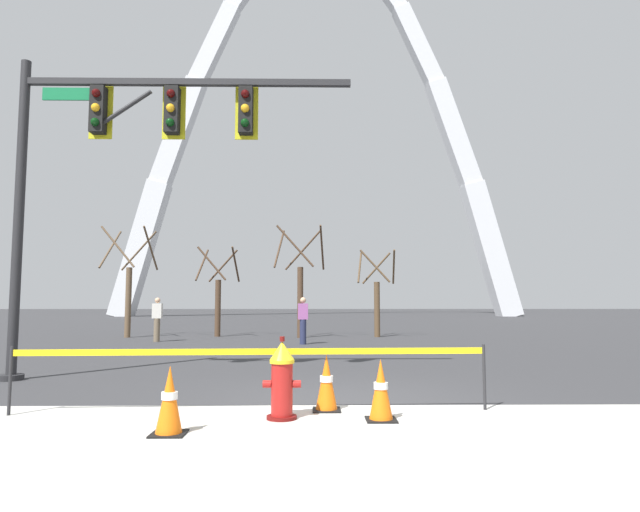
# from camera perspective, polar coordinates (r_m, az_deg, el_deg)

# --- Properties ---
(ground_plane) EXTENTS (240.00, 240.00, 0.00)m
(ground_plane) POSITION_cam_1_polar(r_m,az_deg,el_deg) (7.75, 2.34, -15.37)
(ground_plane) COLOR #333335
(fire_hydrant) EXTENTS (0.46, 0.48, 0.99)m
(fire_hydrant) POSITION_cam_1_polar(r_m,az_deg,el_deg) (6.67, -4.05, -12.99)
(fire_hydrant) COLOR #5E0F0D
(fire_hydrant) RESTS_ON ground
(caution_tape_barrier) EXTENTS (6.05, 0.30, 0.85)m
(caution_tape_barrier) POSITION_cam_1_polar(r_m,az_deg,el_deg) (7.06, -7.09, -11.39)
(caution_tape_barrier) COLOR #232326
(caution_tape_barrier) RESTS_ON ground
(traffic_cone_by_hydrant) EXTENTS (0.36, 0.36, 0.73)m
(traffic_cone_by_hydrant) POSITION_cam_1_polar(r_m,az_deg,el_deg) (6.12, -15.68, -14.58)
(traffic_cone_by_hydrant) COLOR black
(traffic_cone_by_hydrant) RESTS_ON ground
(traffic_cone_mid_sidewalk) EXTENTS (0.36, 0.36, 0.73)m
(traffic_cone_mid_sidewalk) POSITION_cam_1_polar(r_m,az_deg,el_deg) (7.16, 0.69, -13.34)
(traffic_cone_mid_sidewalk) COLOR black
(traffic_cone_mid_sidewalk) RESTS_ON ground
(traffic_cone_curb_edge) EXTENTS (0.36, 0.36, 0.73)m
(traffic_cone_curb_edge) POSITION_cam_1_polar(r_m,az_deg,el_deg) (6.62, 6.47, -13.99)
(traffic_cone_curb_edge) COLOR black
(traffic_cone_curb_edge) RESTS_ON ground
(traffic_signal_gantry) EXTENTS (6.42, 0.44, 6.00)m
(traffic_signal_gantry) POSITION_cam_1_polar(r_m,az_deg,el_deg) (11.03, -20.89, 10.42)
(traffic_signal_gantry) COLOR #232326
(traffic_signal_gantry) RESTS_ON ground
(monument_arch) EXTENTS (43.31, 2.24, 43.36)m
(monument_arch) POSITION_cam_1_polar(r_m,az_deg,el_deg) (59.62, -0.39, 12.10)
(monument_arch) COLOR silver
(monument_arch) RESTS_ON ground
(tree_far_left) EXTENTS (2.06, 2.07, 4.48)m
(tree_far_left) POSITION_cam_1_polar(r_m,az_deg,el_deg) (23.39, -19.63, -3.26)
(tree_far_left) COLOR brown
(tree_far_left) RESTS_ON ground
(tree_left_mid) EXTENTS (1.73, 1.74, 3.73)m
(tree_left_mid) POSITION_cam_1_polar(r_m,az_deg,el_deg) (23.04, -10.77, -4.28)
(tree_left_mid) COLOR #473323
(tree_left_mid) RESTS_ON ground
(tree_center_left) EXTENTS (2.06, 2.08, 4.49)m
(tree_center_left) POSITION_cam_1_polar(r_m,az_deg,el_deg) (21.90, -2.12, -3.43)
(tree_center_left) COLOR #473323
(tree_center_left) RESTS_ON ground
(tree_center_right) EXTENTS (1.66, 1.67, 3.57)m
(tree_center_right) POSITION_cam_1_polar(r_m,az_deg,el_deg) (22.44, 6.04, -4.50)
(tree_center_right) COLOR brown
(tree_center_right) RESTS_ON ground
(pedestrian_walking_left) EXTENTS (0.34, 0.22, 1.59)m
(pedestrian_walking_left) POSITION_cam_1_polar(r_m,az_deg,el_deg) (20.50, -16.89, -6.41)
(pedestrian_walking_left) COLOR brown
(pedestrian_walking_left) RESTS_ON ground
(pedestrian_standing_center) EXTENTS (0.34, 0.22, 1.59)m
(pedestrian_standing_center) POSITION_cam_1_polar(r_m,az_deg,el_deg) (18.39, -1.81, -6.81)
(pedestrian_standing_center) COLOR #232847
(pedestrian_standing_center) RESTS_ON ground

